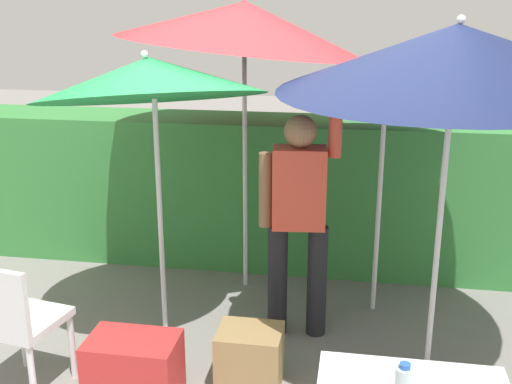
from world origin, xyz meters
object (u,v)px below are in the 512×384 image
at_px(umbrella_orange, 244,25).
at_px(person_vendor, 299,211).
at_px(umbrella_yellow, 456,56).
at_px(umbrella_rainbow, 150,79).
at_px(umbrella_navy, 384,80).
at_px(chair_plastic, 14,319).
at_px(crate_cardboard, 250,357).
at_px(cooler_box, 134,368).

relative_size(umbrella_orange, person_vendor, 1.30).
distance_m(umbrella_yellow, person_vendor, 1.45).
xyz_separation_m(umbrella_rainbow, umbrella_yellow, (1.87, -0.21, 0.18)).
bearing_deg(umbrella_orange, umbrella_navy, -14.63).
xyz_separation_m(umbrella_navy, chair_plastic, (-2.12, -1.49, -1.27)).
xyz_separation_m(person_vendor, crate_cardboard, (-0.22, -0.69, -0.75)).
bearing_deg(crate_cardboard, umbrella_rainbow, 144.06).
bearing_deg(umbrella_orange, umbrella_rainbow, -117.12).
relative_size(umbrella_yellow, umbrella_navy, 1.10).
relative_size(umbrella_rainbow, umbrella_navy, 1.05).
bearing_deg(person_vendor, umbrella_orange, 124.64).
xyz_separation_m(umbrella_navy, person_vendor, (-0.54, -0.47, -0.85)).
bearing_deg(umbrella_navy, crate_cardboard, -123.13).
height_order(umbrella_yellow, cooler_box, umbrella_yellow).
bearing_deg(umbrella_navy, umbrella_yellow, -66.25).
distance_m(umbrella_navy, person_vendor, 1.11).
bearing_deg(umbrella_rainbow, cooler_box, -84.01).
bearing_deg(umbrella_rainbow, chair_plastic, -124.74).
xyz_separation_m(umbrella_yellow, crate_cardboard, (-1.12, -0.33, -1.83)).
height_order(person_vendor, chair_plastic, person_vendor).
height_order(umbrella_rainbow, umbrella_yellow, umbrella_yellow).
xyz_separation_m(umbrella_rainbow, umbrella_navy, (1.51, 0.62, -0.05)).
bearing_deg(umbrella_orange, crate_cardboard, -78.42).
height_order(umbrella_rainbow, cooler_box, umbrella_rainbow).
bearing_deg(person_vendor, umbrella_navy, 41.43).
height_order(umbrella_orange, crate_cardboard, umbrella_orange).
distance_m(umbrella_yellow, crate_cardboard, 2.17).
height_order(umbrella_rainbow, crate_cardboard, umbrella_rainbow).
relative_size(umbrella_rainbow, person_vendor, 1.15).
distance_m(person_vendor, crate_cardboard, 1.04).
relative_size(umbrella_yellow, chair_plastic, 2.54).
height_order(umbrella_orange, person_vendor, umbrella_orange).
bearing_deg(crate_cardboard, person_vendor, 72.12).
relative_size(umbrella_orange, cooler_box, 4.50).
xyz_separation_m(umbrella_rainbow, cooler_box, (0.08, -0.79, -1.64)).
relative_size(umbrella_navy, cooler_box, 3.78).
bearing_deg(umbrella_navy, cooler_box, -135.35).
bearing_deg(crate_cardboard, cooler_box, -159.71).
xyz_separation_m(umbrella_orange, crate_cardboard, (0.29, -1.44, -1.95)).
bearing_deg(umbrella_yellow, chair_plastic, -164.93).
xyz_separation_m(cooler_box, crate_cardboard, (0.67, 0.25, -0.01)).
relative_size(umbrella_rainbow, cooler_box, 3.98).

